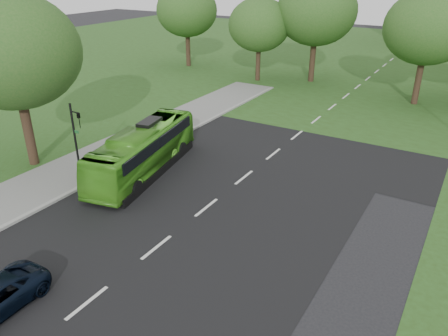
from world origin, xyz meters
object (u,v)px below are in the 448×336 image
Objects in this scene: tree_park_c at (428,28)px; traffic_light at (76,136)px; bus at (143,150)px; tree_park_a at (259,25)px; tree_park_b at (317,11)px; tree_park_f at (187,10)px; tree_side_near at (12,52)px.

traffic_light is (-13.93, -25.45, -3.88)m from tree_park_c.
tree_park_a is at bearing 89.22° from bus.
tree_park_b reaches higher than traffic_light.
tree_park_c reaches higher than tree_park_f.
tree_park_b is 15.49m from tree_park_f.
tree_park_c is at bearing -2.08° from tree_park_a.
tree_park_f is 0.97× the size of bus.
traffic_light is (4.06, 0.14, -4.22)m from tree_side_near.
tree_park_b is (5.01, 2.48, 1.37)m from tree_park_a.
tree_park_a is 15.81m from tree_park_c.
tree_park_f is at bearing -178.90° from tree_park_b.
tree_park_b is at bearing 75.86° from tree_side_near.
tree_park_c is at bearing 52.24° from bus.
tree_side_near is (-7.22, -28.65, -0.18)m from tree_park_b.
tree_park_b is at bearing 77.28° from bus.
tree_side_near is 5.86m from traffic_light.
tree_park_a is 24.30m from bus.
tree_park_f is at bearing 106.23° from tree_side_near.
tree_park_b reaches higher than tree_side_near.
tree_park_c is (10.77, -3.06, -0.52)m from tree_park_b.
traffic_light reaches higher than bus.
tree_park_a is 26.26m from traffic_light.
tree_side_near reaches higher than tree_park_f.
tree_park_a is 0.83× the size of tree_side_near.
tree_park_f is 29.53m from tree_side_near.
tree_park_a is 0.87× the size of tree_park_c.
tree_park_c is 2.16× the size of traffic_light.
tree_park_f is at bearing 108.66° from bus.
tree_park_c reaches higher than traffic_light.
tree_side_near reaches higher than tree_park_c.
bus is 3.79m from traffic_light.
traffic_light is (1.85, -26.02, -3.04)m from tree_park_a.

